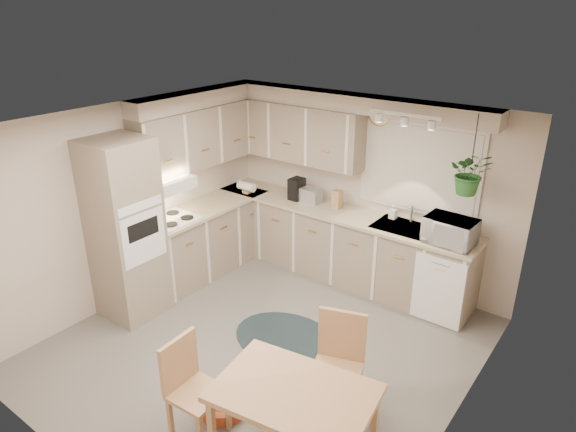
# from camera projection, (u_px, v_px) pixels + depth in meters

# --- Properties ---
(floor) EXTENTS (4.20, 4.20, 0.00)m
(floor) POSITION_uv_depth(u_px,v_px,m) (264.00, 346.00, 5.52)
(floor) COLOR #635F57
(floor) RESTS_ON ground
(ceiling) EXTENTS (4.20, 4.20, 0.00)m
(ceiling) POSITION_uv_depth(u_px,v_px,m) (259.00, 125.00, 4.58)
(ceiling) COLOR silver
(ceiling) RESTS_ON wall_back
(wall_back) EXTENTS (4.00, 0.04, 2.40)m
(wall_back) POSITION_uv_depth(u_px,v_px,m) (365.00, 188.00, 6.60)
(wall_back) COLOR #C2B2A1
(wall_back) RESTS_ON floor
(wall_front) EXTENTS (4.00, 0.04, 2.40)m
(wall_front) POSITION_uv_depth(u_px,v_px,m) (66.00, 355.00, 3.50)
(wall_front) COLOR #C2B2A1
(wall_front) RESTS_ON floor
(wall_left) EXTENTS (0.04, 4.20, 2.40)m
(wall_left) POSITION_uv_depth(u_px,v_px,m) (133.00, 202.00, 6.15)
(wall_left) COLOR #C2B2A1
(wall_left) RESTS_ON floor
(wall_right) EXTENTS (0.04, 4.20, 2.40)m
(wall_right) POSITION_uv_depth(u_px,v_px,m) (462.00, 315.00, 3.95)
(wall_right) COLOR #C2B2A1
(wall_right) RESTS_ON floor
(base_cab_left) EXTENTS (0.60, 1.85, 0.90)m
(base_cab_left) POSITION_uv_depth(u_px,v_px,m) (207.00, 239.00, 6.92)
(base_cab_left) COLOR gray
(base_cab_left) RESTS_ON floor
(base_cab_back) EXTENTS (3.60, 0.60, 0.90)m
(base_cab_back) POSITION_uv_depth(u_px,v_px,m) (338.00, 244.00, 6.78)
(base_cab_back) COLOR gray
(base_cab_back) RESTS_ON floor
(counter_left) EXTENTS (0.64, 1.89, 0.04)m
(counter_left) POSITION_uv_depth(u_px,v_px,m) (205.00, 207.00, 6.74)
(counter_left) COLOR tan
(counter_left) RESTS_ON base_cab_left
(counter_back) EXTENTS (3.64, 0.64, 0.04)m
(counter_back) POSITION_uv_depth(u_px,v_px,m) (338.00, 212.00, 6.59)
(counter_back) COLOR tan
(counter_back) RESTS_ON base_cab_back
(oven_stack) EXTENTS (0.65, 0.65, 2.10)m
(oven_stack) POSITION_uv_depth(u_px,v_px,m) (125.00, 230.00, 5.75)
(oven_stack) COLOR gray
(oven_stack) RESTS_ON floor
(wall_oven_face) EXTENTS (0.02, 0.56, 0.58)m
(wall_oven_face) POSITION_uv_depth(u_px,v_px,m) (144.00, 238.00, 5.58)
(wall_oven_face) COLOR white
(wall_oven_face) RESTS_ON oven_stack
(upper_cab_left) EXTENTS (0.35, 2.00, 0.75)m
(upper_cab_left) POSITION_uv_depth(u_px,v_px,m) (200.00, 136.00, 6.55)
(upper_cab_left) COLOR gray
(upper_cab_left) RESTS_ON wall_left
(upper_cab_back) EXTENTS (2.00, 0.35, 0.75)m
(upper_cab_back) POSITION_uv_depth(u_px,v_px,m) (295.00, 132.00, 6.78)
(upper_cab_back) COLOR gray
(upper_cab_back) RESTS_ON wall_back
(soffit_left) EXTENTS (0.30, 2.00, 0.20)m
(soffit_left) POSITION_uv_depth(u_px,v_px,m) (196.00, 99.00, 6.38)
(soffit_left) COLOR #C2B2A1
(soffit_left) RESTS_ON wall_left
(soffit_back) EXTENTS (3.60, 0.30, 0.20)m
(soffit_back) POSITION_uv_depth(u_px,v_px,m) (350.00, 102.00, 6.17)
(soffit_back) COLOR #C2B2A1
(soffit_back) RESTS_ON wall_back
(cooktop) EXTENTS (0.52, 0.58, 0.02)m
(cooktop) POSITION_uv_depth(u_px,v_px,m) (172.00, 220.00, 6.30)
(cooktop) COLOR white
(cooktop) RESTS_ON counter_left
(range_hood) EXTENTS (0.40, 0.60, 0.14)m
(range_hood) POSITION_uv_depth(u_px,v_px,m) (167.00, 184.00, 6.13)
(range_hood) COLOR white
(range_hood) RESTS_ON upper_cab_left
(window_blinds) EXTENTS (1.40, 0.02, 1.00)m
(window_blinds) POSITION_uv_depth(u_px,v_px,m) (418.00, 169.00, 6.04)
(window_blinds) COLOR silver
(window_blinds) RESTS_ON wall_back
(window_frame) EXTENTS (1.50, 0.02, 1.10)m
(window_frame) POSITION_uv_depth(u_px,v_px,m) (419.00, 169.00, 6.04)
(window_frame) COLOR beige
(window_frame) RESTS_ON wall_back
(sink) EXTENTS (0.70, 0.48, 0.10)m
(sink) POSITION_uv_depth(u_px,v_px,m) (403.00, 230.00, 6.11)
(sink) COLOR #A2A4A9
(sink) RESTS_ON counter_back
(dishwasher_front) EXTENTS (0.58, 0.02, 0.83)m
(dishwasher_front) POSITION_uv_depth(u_px,v_px,m) (437.00, 292.00, 5.74)
(dishwasher_front) COLOR white
(dishwasher_front) RESTS_ON base_cab_back
(track_light_bar) EXTENTS (0.80, 0.04, 0.04)m
(track_light_bar) POSITION_uv_depth(u_px,v_px,m) (405.00, 114.00, 5.37)
(track_light_bar) COLOR white
(track_light_bar) RESTS_ON ceiling
(wall_clock) EXTENTS (0.30, 0.03, 0.30)m
(wall_clock) POSITION_uv_depth(u_px,v_px,m) (380.00, 114.00, 6.11)
(wall_clock) COLOR gold
(wall_clock) RESTS_ON wall_back
(dining_table) EXTENTS (1.29, 0.96, 0.75)m
(dining_table) POSITION_uv_depth(u_px,v_px,m) (294.00, 428.00, 3.97)
(dining_table) COLOR tan
(dining_table) RESTS_ON floor
(chair_left) EXTENTS (0.44, 0.44, 0.90)m
(chair_left) POSITION_uv_depth(u_px,v_px,m) (198.00, 391.00, 4.24)
(chair_left) COLOR tan
(chair_left) RESTS_ON floor
(chair_back) EXTENTS (0.57, 0.57, 0.96)m
(chair_back) POSITION_uv_depth(u_px,v_px,m) (336.00, 370.00, 4.44)
(chair_back) COLOR tan
(chair_back) RESTS_ON floor
(braided_rug) EXTENTS (1.26, 0.96, 0.01)m
(braided_rug) POSITION_uv_depth(u_px,v_px,m) (287.00, 339.00, 5.63)
(braided_rug) COLOR black
(braided_rug) RESTS_ON floor
(pet_bed) EXTENTS (0.56, 0.56, 0.11)m
(pet_bed) POSITION_uv_depth(u_px,v_px,m) (223.00, 404.00, 4.65)
(pet_bed) COLOR #B14823
(pet_bed) RESTS_ON floor
(microwave) EXTENTS (0.55, 0.32, 0.37)m
(microwave) POSITION_uv_depth(u_px,v_px,m) (450.00, 228.00, 5.63)
(microwave) COLOR white
(microwave) RESTS_ON counter_back
(soap_bottle) EXTENTS (0.09, 0.18, 0.08)m
(soap_bottle) POSITION_uv_depth(u_px,v_px,m) (393.00, 216.00, 6.31)
(soap_bottle) COLOR white
(soap_bottle) RESTS_ON counter_back
(hanging_plant) EXTENTS (0.57, 0.60, 0.36)m
(hanging_plant) POSITION_uv_depth(u_px,v_px,m) (470.00, 178.00, 5.32)
(hanging_plant) COLOR #245B25
(hanging_plant) RESTS_ON ceiling
(coffee_maker) EXTENTS (0.17, 0.21, 0.29)m
(coffee_maker) POSITION_uv_depth(u_px,v_px,m) (297.00, 189.00, 6.90)
(coffee_maker) COLOR black
(coffee_maker) RESTS_ON counter_back
(toaster) EXTENTS (0.31, 0.19, 0.19)m
(toaster) POSITION_uv_depth(u_px,v_px,m) (310.00, 195.00, 6.83)
(toaster) COLOR #A2A4A9
(toaster) RESTS_ON counter_back
(knife_block) EXTENTS (0.11, 0.11, 0.24)m
(knife_block) POSITION_uv_depth(u_px,v_px,m) (337.00, 199.00, 6.62)
(knife_block) COLOR tan
(knife_block) RESTS_ON counter_back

